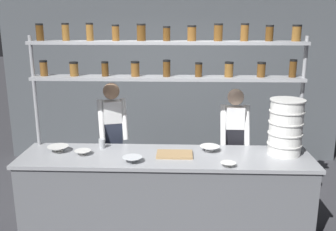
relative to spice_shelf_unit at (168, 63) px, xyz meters
name	(u,v)px	position (x,y,z in m)	size (l,w,h in m)	color
ground_plane	(166,229)	(-0.01, -0.33, -1.90)	(40.00, 40.00, 0.00)	#3D3D42
back_wall	(172,74)	(-0.01, 2.02, -0.41)	(5.66, 0.12, 2.98)	#4C5156
prep_counter	(166,193)	(-0.01, -0.33, -1.45)	(3.26, 0.76, 0.92)	slate
spice_shelf_unit	(168,63)	(0.00, 0.00, 0.00)	(3.14, 0.28, 2.35)	#999BA0
chef_left	(113,137)	(-0.71, 0.30, -0.97)	(0.41, 0.35, 1.63)	black
chef_center	(234,142)	(0.82, 0.22, -1.01)	(0.36, 0.28, 1.58)	black
container_stack	(286,127)	(1.32, -0.22, -0.67)	(0.38, 0.38, 0.63)	white
cutting_board	(175,154)	(0.09, -0.32, -0.97)	(0.40, 0.26, 0.02)	#A88456
prep_bowl_near_left	(83,153)	(-0.94, -0.34, -0.96)	(0.18, 0.18, 0.05)	silver
prep_bowl_center_front	(228,165)	(0.65, -0.63, -0.96)	(0.16, 0.16, 0.04)	silver
prep_bowl_center_back	(58,149)	(-1.25, -0.25, -0.95)	(0.24, 0.24, 0.07)	silver
prep_bowl_near_right	(132,160)	(-0.36, -0.54, -0.96)	(0.21, 0.21, 0.06)	silver
prep_bowl_far_left	(210,149)	(0.49, -0.17, -0.95)	(0.23, 0.23, 0.06)	white
serving_cup_front	(102,143)	(-0.77, -0.11, -0.93)	(0.07, 0.07, 0.11)	#B2B7BC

